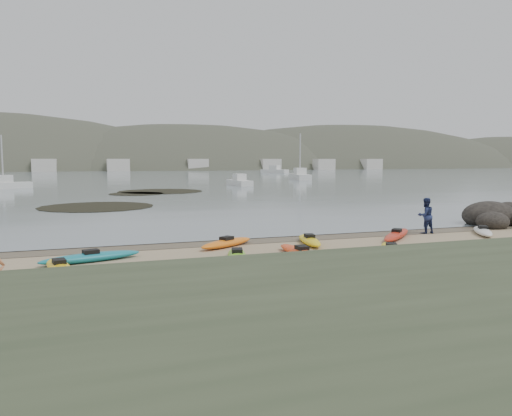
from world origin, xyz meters
name	(u,v)px	position (x,y,z in m)	size (l,w,h in m)	color
ground	(256,239)	(0.00, 0.00, 0.00)	(600.00, 600.00, 0.00)	tan
wet_sand	(258,240)	(0.00, -0.30, 0.00)	(60.00, 60.00, 0.00)	brown
water	(96,166)	(0.00, 300.00, 0.01)	(1200.00, 1200.00, 0.00)	slate
kayaks	(293,247)	(0.43, -3.48, 0.17)	(22.11, 7.00, 0.34)	yellow
person_east	(426,216)	(8.87, -1.21, 0.93)	(0.90, 0.70, 1.86)	navy
rock_cluster	(500,221)	(15.42, 0.37, 0.22)	(5.15, 3.76, 1.67)	black
kelp_mats	(137,197)	(-2.57, 29.75, 0.03)	(17.16, 27.16, 0.04)	black
moored_boats	(147,176)	(4.49, 80.01, 0.56)	(96.45, 68.75, 1.23)	silver
far_hills	(196,204)	(39.38, 193.97, -15.93)	(550.00, 135.00, 80.00)	#384235
far_town	(127,165)	(6.00, 145.00, 2.00)	(199.00, 5.00, 4.00)	beige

